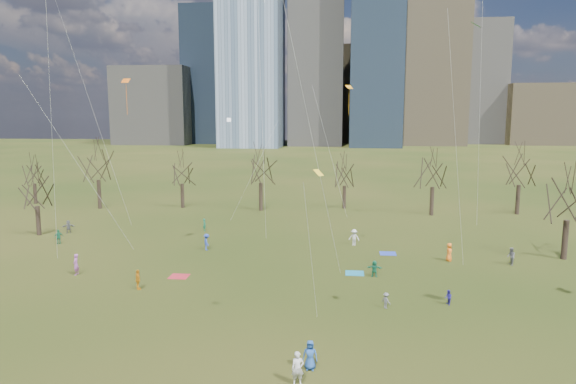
# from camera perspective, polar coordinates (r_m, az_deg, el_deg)

# --- Properties ---
(ground) EXTENTS (500.00, 500.00, 0.00)m
(ground) POSITION_cam_1_polar(r_m,az_deg,el_deg) (35.45, -2.16, -14.19)
(ground) COLOR black
(ground) RESTS_ON ground
(downtown_skyline) EXTENTS (212.50, 78.00, 118.00)m
(downtown_skyline) POSITION_cam_1_polar(r_m,az_deg,el_deg) (244.41, 4.62, 14.45)
(downtown_skyline) COLOR slate
(downtown_skyline) RESTS_ON ground
(bare_tree_row) EXTENTS (113.04, 29.80, 9.50)m
(bare_tree_row) POSITION_cam_1_polar(r_m,az_deg,el_deg) (70.15, 2.16, 2.33)
(bare_tree_row) COLOR black
(bare_tree_row) RESTS_ON ground
(blanket_teal) EXTENTS (1.60, 1.50, 0.03)m
(blanket_teal) POSITION_cam_1_polar(r_m,az_deg,el_deg) (45.76, 7.41, -8.93)
(blanket_teal) COLOR teal
(blanket_teal) RESTS_ON ground
(blanket_navy) EXTENTS (1.60, 1.50, 0.03)m
(blanket_navy) POSITION_cam_1_polar(r_m,az_deg,el_deg) (52.54, 11.03, -6.72)
(blanket_navy) COLOR #2740B6
(blanket_navy) RESTS_ON ground
(blanket_crimson) EXTENTS (1.60, 1.50, 0.03)m
(blanket_crimson) POSITION_cam_1_polar(r_m,az_deg,el_deg) (45.48, -12.01, -9.16)
(blanket_crimson) COLOR #B72431
(blanket_crimson) RESTS_ON ground
(person_0) EXTENTS (0.81, 0.53, 1.65)m
(person_0) POSITION_cam_1_polar(r_m,az_deg,el_deg) (29.18, 2.47, -17.65)
(person_0) COLOR #234D98
(person_0) RESTS_ON ground
(person_1) EXTENTS (0.73, 0.57, 1.77)m
(person_1) POSITION_cam_1_polar(r_m,az_deg,el_deg) (27.70, 1.09, -19.01)
(person_1) COLOR silver
(person_1) RESTS_ON ground
(person_3) EXTENTS (0.84, 0.84, 1.17)m
(person_3) POSITION_cam_1_polar(r_m,az_deg,el_deg) (38.10, 10.83, -11.75)
(person_3) COLOR slate
(person_3) RESTS_ON ground
(person_4) EXTENTS (0.89, 1.00, 1.63)m
(person_4) POSITION_cam_1_polar(r_m,az_deg,el_deg) (42.82, -16.33, -9.33)
(person_4) COLOR orange
(person_4) RESTS_ON ground
(person_5) EXTENTS (1.36, 0.55, 1.42)m
(person_5) POSITION_cam_1_polar(r_m,az_deg,el_deg) (44.90, 9.58, -8.39)
(person_5) COLOR #1A7552
(person_5) RESTS_ON ground
(person_7) EXTENTS (0.50, 0.71, 1.85)m
(person_7) POSITION_cam_1_polar(r_m,az_deg,el_deg) (48.36, -22.50, -7.44)
(person_7) COLOR #A452A5
(person_7) RESTS_ON ground
(person_8) EXTENTS (0.51, 0.61, 1.13)m
(person_8) POSITION_cam_1_polar(r_m,az_deg,el_deg) (39.80, 17.39, -11.13)
(person_8) COLOR #2D25A2
(person_8) RESTS_ON ground
(person_9) EXTENTS (1.22, 0.86, 1.72)m
(person_9) POSITION_cam_1_polar(r_m,az_deg,el_deg) (55.03, 7.35, -5.02)
(person_9) COLOR silver
(person_9) RESTS_ON ground
(person_11) EXTENTS (1.48, 0.96, 1.53)m
(person_11) POSITION_cam_1_polar(r_m,az_deg,el_deg) (65.45, -23.21, -3.56)
(person_11) COLOR #5B5C60
(person_11) RESTS_ON ground
(person_12) EXTENTS (0.67, 0.92, 1.74)m
(person_12) POSITION_cam_1_polar(r_m,az_deg,el_deg) (51.18, 17.47, -6.38)
(person_12) COLOR orange
(person_12) RESTS_ON ground
(person_13) EXTENTS (0.54, 0.64, 1.50)m
(person_13) POSITION_cam_1_polar(r_m,az_deg,el_deg) (62.05, -9.26, -3.62)
(person_13) COLOR #1A7552
(person_13) RESTS_ON ground
(person_14) EXTENTS (0.64, 0.82, 1.67)m
(person_14) POSITION_cam_1_polar(r_m,az_deg,el_deg) (51.76, 23.53, -6.58)
(person_14) COLOR slate
(person_14) RESTS_ON ground
(person_15) EXTENTS (1.07, 1.26, 1.69)m
(person_15) POSITION_cam_1_polar(r_m,az_deg,el_deg) (53.37, -9.04, -5.50)
(person_15) COLOR #263FA5
(person_15) RESTS_ON ground
(person_16) EXTENTS (0.95, 0.91, 1.58)m
(person_16) POSITION_cam_1_polar(r_m,az_deg,el_deg) (60.35, -24.13, -4.57)
(person_16) COLOR #19724C
(person_16) RESTS_ON ground
(kites_airborne) EXTENTS (60.29, 36.95, 27.60)m
(kites_airborne) POSITION_cam_1_polar(r_m,az_deg,el_deg) (45.40, -1.10, 8.14)
(kites_airborne) COLOR orange
(kites_airborne) RESTS_ON ground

